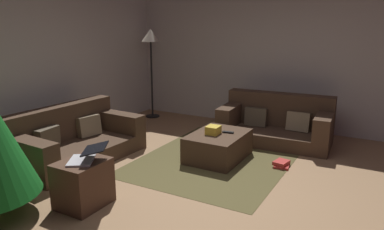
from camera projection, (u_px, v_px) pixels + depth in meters
name	position (u px, v px, depth m)	size (l,w,h in m)	color
ground_plane	(212.00, 194.00, 4.27)	(6.40, 6.40, 0.00)	#93704C
rear_partition	(20.00, 65.00, 5.44)	(6.40, 0.12, 2.60)	beige
corner_partition	(291.00, 57.00, 6.61)	(0.12, 6.40, 2.60)	beige
couch_left	(73.00, 140.00, 5.34)	(1.89, 1.08, 0.74)	#473323
couch_right	(276.00, 124.00, 6.08)	(0.96, 1.79, 0.77)	#473323
ottoman	(218.00, 146.00, 5.33)	(0.95, 0.70, 0.38)	#473323
gift_box	(213.00, 130.00, 5.25)	(0.20, 0.18, 0.12)	gold
tv_remote	(228.00, 132.00, 5.31)	(0.05, 0.16, 0.02)	black
side_table	(83.00, 183.00, 3.97)	(0.52, 0.44, 0.50)	#4C3323
laptop	(86.00, 156.00, 3.89)	(0.49, 0.51, 0.17)	silver
book_stack	(282.00, 164.00, 5.07)	(0.27, 0.23, 0.08)	#B7332D
corner_lamp	(151.00, 42.00, 7.33)	(0.36, 0.36, 1.77)	black
area_rug	(218.00, 158.00, 5.38)	(2.60, 2.00, 0.01)	brown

